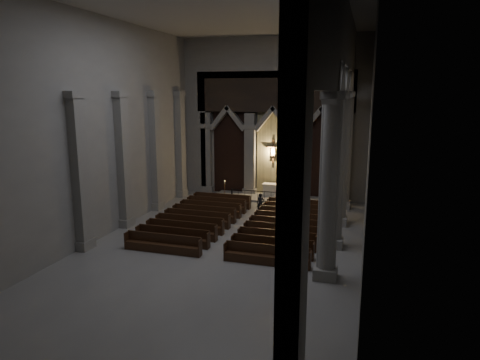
{
  "coord_description": "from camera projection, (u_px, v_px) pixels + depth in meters",
  "views": [
    {
      "loc": [
        6.95,
        -20.27,
        7.96
      ],
      "look_at": [
        -0.05,
        3.0,
        2.96
      ],
      "focal_mm": 32.0,
      "sensor_mm": 36.0,
      "label": 1
    }
  ],
  "objects": [
    {
      "name": "candle_stand_right",
      "position": [
        304.0,
        200.0,
        30.9
      ],
      "size": [
        0.21,
        0.21,
        1.23
      ],
      "color": "#AD7835",
      "rests_on": "ground"
    },
    {
      "name": "room",
      "position": [
        223.0,
        100.0,
        21.05
      ],
      "size": [
        24.0,
        24.1,
        12.0
      ],
      "color": "gray",
      "rests_on": "ground"
    },
    {
      "name": "sanctuary_wall",
      "position": [
        273.0,
        110.0,
        32.06
      ],
      "size": [
        14.0,
        0.77,
        12.0
      ],
      "color": "gray",
      "rests_on": "ground"
    },
    {
      "name": "altar",
      "position": [
        275.0,
        190.0,
        32.68
      ],
      "size": [
        1.88,
        0.75,
        0.95
      ],
      "color": "beige",
      "rests_on": "sanctuary_step"
    },
    {
      "name": "right_arcade",
      "position": [
        340.0,
        95.0,
        20.7
      ],
      "size": [
        1.0,
        24.0,
        12.0
      ],
      "color": "gray",
      "rests_on": "ground"
    },
    {
      "name": "left_pilasters",
      "position": [
        141.0,
        158.0,
        26.98
      ],
      "size": [
        0.6,
        13.0,
        8.03
      ],
      "color": "gray",
      "rests_on": "ground"
    },
    {
      "name": "sanctuary_step",
      "position": [
        269.0,
        198.0,
        32.5
      ],
      "size": [
        8.5,
        2.6,
        0.15
      ],
      "primitive_type": "cube",
      "color": "gray",
      "rests_on": "ground"
    },
    {
      "name": "candle_stand_left",
      "position": [
        225.0,
        194.0,
        32.35
      ],
      "size": [
        0.25,
        0.25,
        1.46
      ],
      "color": "#AD7835",
      "rests_on": "ground"
    },
    {
      "name": "pews",
      "position": [
        240.0,
        225.0,
        25.16
      ],
      "size": [
        9.54,
        9.59,
        0.92
      ],
      "color": "black",
      "rests_on": "ground"
    },
    {
      "name": "altar_rail",
      "position": [
        264.0,
        195.0,
        30.86
      ],
      "size": [
        5.02,
        0.09,
        0.99
      ],
      "color": "black",
      "rests_on": "ground"
    },
    {
      "name": "worshipper",
      "position": [
        260.0,
        203.0,
        28.52
      ],
      "size": [
        0.54,
        0.41,
        1.36
      ],
      "primitive_type": "imported",
      "rotation": [
        0.0,
        0.0,
        0.17
      ],
      "color": "black",
      "rests_on": "ground"
    }
  ]
}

